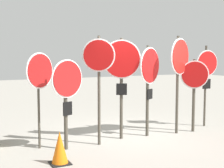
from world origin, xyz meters
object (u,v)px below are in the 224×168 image
at_px(stop_sign_6, 194,82).
at_px(traffic_cone_0, 60,148).
at_px(stop_sign_0, 40,76).
at_px(stop_sign_7, 207,70).
at_px(stop_sign_4, 150,73).
at_px(stop_sign_2, 99,66).
at_px(stop_sign_5, 180,64).
at_px(stop_sign_1, 67,88).
at_px(stop_sign_3, 122,68).

bearing_deg(stop_sign_6, traffic_cone_0, -136.64).
height_order(stop_sign_0, stop_sign_7, stop_sign_7).
relative_size(stop_sign_6, stop_sign_7, 0.84).
bearing_deg(stop_sign_4, stop_sign_0, 149.20).
relative_size(stop_sign_2, stop_sign_4, 1.08).
bearing_deg(stop_sign_2, stop_sign_7, 34.21).
relative_size(stop_sign_0, stop_sign_5, 0.83).
bearing_deg(stop_sign_6, stop_sign_1, -147.81).
relative_size(stop_sign_3, stop_sign_7, 1.06).
bearing_deg(stop_sign_6, stop_sign_3, -154.08).
height_order(stop_sign_0, traffic_cone_0, stop_sign_0).
distance_m(stop_sign_1, stop_sign_2, 0.87).
distance_m(stop_sign_7, traffic_cone_0, 4.97).
relative_size(stop_sign_0, stop_sign_2, 0.85).
relative_size(stop_sign_1, stop_sign_4, 0.86).
height_order(stop_sign_1, stop_sign_5, stop_sign_5).
distance_m(stop_sign_0, stop_sign_3, 1.94).
bearing_deg(traffic_cone_0, stop_sign_3, 28.45).
relative_size(stop_sign_1, stop_sign_7, 0.84).
xyz_separation_m(stop_sign_0, stop_sign_4, (2.69, -0.17, 0.00)).
distance_m(stop_sign_5, stop_sign_7, 1.27).
distance_m(stop_sign_6, stop_sign_7, 0.86).
distance_m(stop_sign_5, stop_sign_6, 0.67).
distance_m(stop_sign_3, traffic_cone_0, 2.54).
relative_size(stop_sign_1, stop_sign_5, 0.77).
distance_m(stop_sign_6, traffic_cone_0, 4.12).
relative_size(stop_sign_3, traffic_cone_0, 3.97).
distance_m(stop_sign_4, stop_sign_5, 0.87).
height_order(stop_sign_5, traffic_cone_0, stop_sign_5).
xyz_separation_m(stop_sign_1, stop_sign_5, (3.03, 0.05, 0.47)).
height_order(stop_sign_3, stop_sign_5, stop_sign_5).
bearing_deg(stop_sign_4, traffic_cone_0, 172.68).
distance_m(stop_sign_0, stop_sign_5, 3.54).
bearing_deg(stop_sign_0, stop_sign_3, -35.07).
bearing_deg(stop_sign_2, stop_sign_4, 34.96).
relative_size(stop_sign_1, stop_sign_6, 1.01).
xyz_separation_m(stop_sign_0, stop_sign_5, (3.52, -0.29, 0.23)).
bearing_deg(stop_sign_1, stop_sign_0, 124.29).
bearing_deg(traffic_cone_0, stop_sign_1, 61.99).
bearing_deg(stop_sign_3, stop_sign_0, -159.88).
bearing_deg(traffic_cone_0, stop_sign_4, 19.94).
xyz_separation_m(stop_sign_4, stop_sign_6, (1.30, -0.16, -0.25)).
bearing_deg(stop_sign_2, stop_sign_6, 28.63).
bearing_deg(stop_sign_4, stop_sign_1, 157.23).
bearing_deg(stop_sign_3, stop_sign_1, -147.59).
relative_size(stop_sign_7, traffic_cone_0, 3.74).
relative_size(stop_sign_3, stop_sign_5, 0.97).
bearing_deg(stop_sign_7, stop_sign_0, -178.14).
xyz_separation_m(stop_sign_1, traffic_cone_0, (-0.41, -0.77, -1.04)).
bearing_deg(stop_sign_7, stop_sign_5, -164.40).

